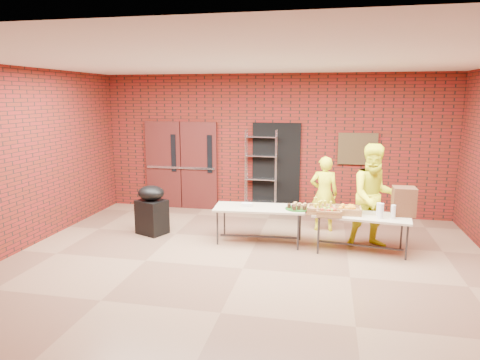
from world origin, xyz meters
name	(u,v)px	position (x,y,z in m)	size (l,w,h in m)	color
room	(243,169)	(0.00, 0.00, 1.60)	(8.08, 7.08, 3.28)	brown
double_doors	(181,165)	(-2.20, 3.44, 1.05)	(1.78, 0.12, 2.10)	#3F1512
dark_doorway	(276,168)	(0.10, 3.46, 1.05)	(1.10, 0.06, 2.10)	black
bronze_plaque	(358,149)	(1.90, 3.45, 1.55)	(0.85, 0.04, 0.70)	#403019
wire_rack	(261,172)	(-0.24, 3.32, 0.98)	(0.72, 0.24, 1.95)	#A9AAB0
table_left	(260,210)	(0.06, 1.29, 0.62)	(1.70, 0.81, 0.68)	beige
table_right	(361,218)	(1.87, 1.17, 0.61)	(1.70, 0.89, 0.67)	beige
basket_bananas	(321,209)	(1.18, 1.16, 0.74)	(0.49, 0.38, 0.15)	#AC7945
basket_oranges	(347,210)	(1.62, 1.19, 0.73)	(0.48, 0.38, 0.15)	#AC7945
basket_apples	(329,212)	(1.31, 1.04, 0.73)	(0.43, 0.33, 0.13)	#AC7945
muffin_tray	(298,206)	(0.76, 1.28, 0.73)	(0.44, 0.44, 0.11)	#1A5216
napkin_box	(247,205)	(-0.18, 1.29, 0.71)	(0.20, 0.13, 0.07)	silver
coffee_dispenser	(404,201)	(2.56, 1.28, 0.92)	(0.37, 0.34, 0.49)	brown
cup_stack_front	(381,211)	(2.17, 1.01, 0.80)	(0.09, 0.09, 0.26)	silver
cup_stack_mid	(393,212)	(2.37, 1.03, 0.79)	(0.08, 0.08, 0.23)	silver
cup_stack_back	(379,209)	(2.14, 1.14, 0.79)	(0.08, 0.08, 0.23)	silver
covered_grill	(152,210)	(-2.11, 1.39, 0.49)	(0.66, 0.62, 0.97)	black
volunteer_woman	(324,194)	(1.21, 2.29, 0.76)	(0.56, 0.36, 1.52)	#F1F81B
volunteer_man	(374,196)	(2.10, 1.48, 0.94)	(0.91, 0.71, 1.87)	#F1F81B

